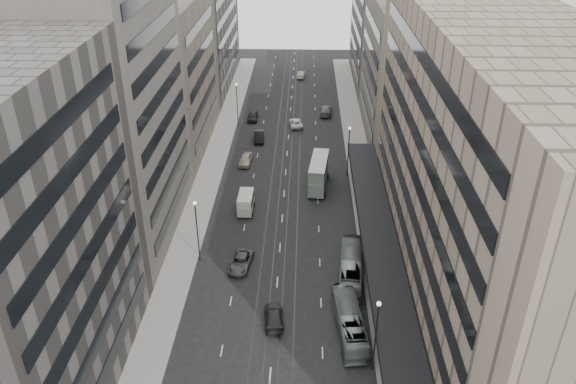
# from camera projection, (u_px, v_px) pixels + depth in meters

# --- Properties ---
(ground) EXTENTS (220.00, 220.00, 0.00)m
(ground) POSITION_uv_depth(u_px,v_px,m) (274.00, 330.00, 58.10)
(ground) COLOR black
(ground) RESTS_ON ground
(sidewalk_right) EXTENTS (4.00, 125.00, 0.15)m
(sidewalk_right) POSITION_uv_depth(u_px,v_px,m) (360.00, 168.00, 90.45)
(sidewalk_right) COLOR gray
(sidewalk_right) RESTS_ON ground
(sidewalk_left) EXTENTS (4.00, 125.00, 0.15)m
(sidewalk_left) POSITION_uv_depth(u_px,v_px,m) (212.00, 166.00, 91.11)
(sidewalk_left) COLOR gray
(sidewalk_left) RESTS_ON ground
(department_store) EXTENTS (19.20, 60.00, 30.00)m
(department_store) POSITION_uv_depth(u_px,v_px,m) (486.00, 170.00, 57.20)
(department_store) COLOR gray
(department_store) RESTS_ON ground
(building_right_mid) EXTENTS (15.00, 28.00, 24.00)m
(building_right_mid) POSITION_uv_depth(u_px,v_px,m) (413.00, 70.00, 97.02)
(building_right_mid) COLOR #524E47
(building_right_mid) RESTS_ON ground
(building_right_far) EXTENTS (15.00, 32.00, 28.00)m
(building_right_far) POSITION_uv_depth(u_px,v_px,m) (391.00, 20.00, 122.22)
(building_right_far) COLOR #5D5954
(building_right_far) RESTS_ON ground
(building_left_b) EXTENTS (15.00, 26.00, 34.00)m
(building_left_b) POSITION_uv_depth(u_px,v_px,m) (101.00, 108.00, 66.98)
(building_left_b) COLOR #524E47
(building_left_b) RESTS_ON ground
(building_left_c) EXTENTS (15.00, 28.00, 25.00)m
(building_left_c) POSITION_uv_depth(u_px,v_px,m) (158.00, 75.00, 92.73)
(building_left_c) COLOR #6C6354
(building_left_c) RESTS_ON ground
(building_left_d) EXTENTS (15.00, 38.00, 28.00)m
(building_left_d) POSITION_uv_depth(u_px,v_px,m) (193.00, 22.00, 120.79)
(building_left_d) COLOR #5D5954
(building_left_d) RESTS_ON ground
(lamp_right_near) EXTENTS (0.44, 0.44, 8.32)m
(lamp_right_near) POSITION_uv_depth(u_px,v_px,m) (376.00, 328.00, 50.93)
(lamp_right_near) COLOR #262628
(lamp_right_near) RESTS_ON ground
(lamp_right_far) EXTENTS (0.44, 0.44, 8.32)m
(lamp_right_far) POSITION_uv_depth(u_px,v_px,m) (349.00, 146.00, 85.83)
(lamp_right_far) COLOR #262628
(lamp_right_far) RESTS_ON ground
(lamp_left_near) EXTENTS (0.44, 0.44, 8.32)m
(lamp_left_near) POSITION_uv_depth(u_px,v_px,m) (197.00, 224.00, 66.30)
(lamp_left_near) COLOR #262628
(lamp_left_near) RESTS_ON ground
(lamp_left_far) EXTENTS (0.44, 0.44, 8.32)m
(lamp_left_far) POSITION_uv_depth(u_px,v_px,m) (237.00, 100.00, 103.82)
(lamp_left_far) COLOR #262628
(lamp_left_far) RESTS_ON ground
(bus_near) EXTENTS (3.35, 10.34, 2.83)m
(bus_near) POSITION_uv_depth(u_px,v_px,m) (349.00, 322.00, 57.22)
(bus_near) COLOR slate
(bus_near) RESTS_ON ground
(bus_far) EXTENTS (3.37, 10.70, 2.93)m
(bus_far) POSITION_uv_depth(u_px,v_px,m) (351.00, 267.00, 65.16)
(bus_far) COLOR gray
(bus_far) RESTS_ON ground
(double_decker) EXTENTS (3.37, 8.61, 4.59)m
(double_decker) POSITION_uv_depth(u_px,v_px,m) (319.00, 173.00, 83.83)
(double_decker) COLOR slate
(double_decker) RESTS_ON ground
(panel_van) EXTENTS (2.21, 4.42, 2.78)m
(panel_van) POSITION_uv_depth(u_px,v_px,m) (246.00, 202.00, 78.14)
(panel_van) COLOR #B7B0A5
(panel_van) RESTS_ON ground
(sedan_2) EXTENTS (3.02, 5.36, 1.41)m
(sedan_2) POSITION_uv_depth(u_px,v_px,m) (241.00, 262.00, 67.30)
(sedan_2) COLOR #505052
(sedan_2) RESTS_ON ground
(sedan_3) EXTENTS (2.45, 4.99, 1.40)m
(sedan_3) POSITION_uv_depth(u_px,v_px,m) (274.00, 317.00, 58.91)
(sedan_3) COLOR #272629
(sedan_3) RESTS_ON ground
(sedan_4) EXTENTS (2.16, 4.75, 1.58)m
(sedan_4) POSITION_uv_depth(u_px,v_px,m) (246.00, 159.00, 91.71)
(sedan_4) COLOR #B3AD94
(sedan_4) RESTS_ON ground
(sedan_5) EXTENTS (2.12, 5.03, 1.61)m
(sedan_5) POSITION_uv_depth(u_px,v_px,m) (259.00, 136.00, 99.89)
(sedan_5) COLOR black
(sedan_5) RESTS_ON ground
(sedan_6) EXTENTS (2.90, 5.15, 1.36)m
(sedan_6) POSITION_uv_depth(u_px,v_px,m) (296.00, 123.00, 105.78)
(sedan_6) COLOR white
(sedan_6) RESTS_ON ground
(sedan_7) EXTENTS (2.78, 5.97, 1.69)m
(sedan_7) POSITION_uv_depth(u_px,v_px,m) (326.00, 110.00, 111.10)
(sedan_7) COLOR #5C5B5E
(sedan_7) RESTS_ON ground
(sedan_8) EXTENTS (1.88, 4.63, 1.58)m
(sedan_8) POSITION_uv_depth(u_px,v_px,m) (253.00, 116.00, 108.56)
(sedan_8) COLOR black
(sedan_8) RESTS_ON ground
(sedan_9) EXTENTS (2.05, 4.59, 1.46)m
(sedan_9) POSITION_uv_depth(u_px,v_px,m) (301.00, 75.00, 131.72)
(sedan_9) COLOR #BDB19D
(sedan_9) RESTS_ON ground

